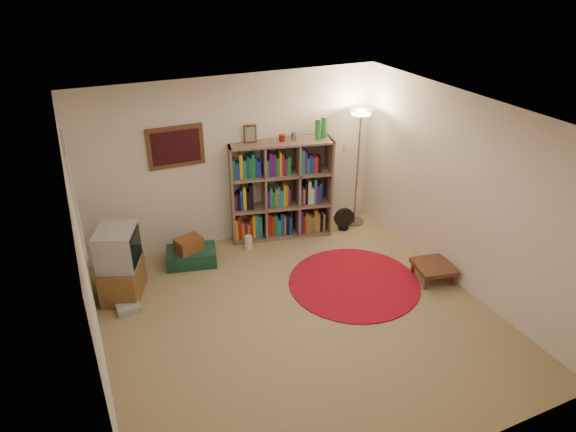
% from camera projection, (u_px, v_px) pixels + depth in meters
% --- Properties ---
extents(room, '(4.54, 4.54, 2.54)m').
position_uv_depth(room, '(296.00, 226.00, 5.67)').
color(room, '#8F7A53').
rests_on(room, ground).
extents(bookshelf, '(1.59, 0.76, 1.84)m').
position_uv_depth(bookshelf, '(279.00, 191.00, 7.78)').
color(bookshelf, brown).
rests_on(bookshelf, ground).
extents(floor_lamp, '(0.44, 0.44, 1.90)m').
position_uv_depth(floor_lamp, '(360.00, 130.00, 7.75)').
color(floor_lamp, gray).
rests_on(floor_lamp, ground).
extents(floor_fan, '(0.33, 0.20, 0.37)m').
position_uv_depth(floor_fan, '(344.00, 219.00, 8.16)').
color(floor_fan, black).
rests_on(floor_fan, ground).
extents(tv_stand, '(0.66, 0.77, 0.95)m').
position_uv_depth(tv_stand, '(120.00, 264.00, 6.46)').
color(tv_stand, brown).
rests_on(tv_stand, ground).
extents(dvd_box, '(0.28, 0.24, 0.09)m').
position_uv_depth(dvd_box, '(128.00, 307.00, 6.35)').
color(dvd_box, '#A3A3A7').
rests_on(dvd_box, ground).
extents(suitcase, '(0.78, 0.59, 0.22)m').
position_uv_depth(suitcase, '(192.00, 256.00, 7.30)').
color(suitcase, '#153A2A').
rests_on(suitcase, ground).
extents(wicker_basket, '(0.41, 0.34, 0.20)m').
position_uv_depth(wicker_basket, '(189.00, 245.00, 7.17)').
color(wicker_basket, brown).
rests_on(wicker_basket, suitcase).
extents(paper_towel, '(0.12, 0.12, 0.23)m').
position_uv_depth(paper_towel, '(249.00, 243.00, 7.63)').
color(paper_towel, silver).
rests_on(paper_towel, ground).
extents(red_rug, '(1.76, 1.76, 0.02)m').
position_uv_depth(red_rug, '(354.00, 283.00, 6.89)').
color(red_rug, maroon).
rests_on(red_rug, ground).
extents(side_table, '(0.59, 0.59, 0.23)m').
position_uv_depth(side_table, '(434.00, 267.00, 6.90)').
color(side_table, '#492819').
rests_on(side_table, ground).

